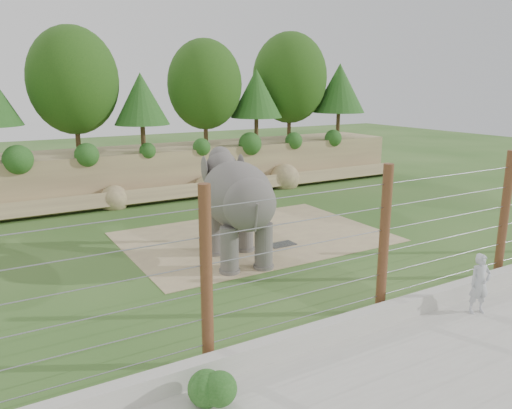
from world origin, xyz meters
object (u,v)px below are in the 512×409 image
stone_ball (241,241)px  zookeeper (480,284)px  elephant (237,210)px  barrier_fence (384,241)px

stone_ball → zookeeper: 8.25m
elephant → barrier_fence: 5.58m
elephant → stone_ball: elephant is taller
elephant → zookeeper: size_ratio=2.74×
stone_ball → barrier_fence: barrier_fence is taller
barrier_fence → elephant: bearing=104.2°
elephant → stone_ball: 1.90m
stone_ball → barrier_fence: 6.65m
barrier_fence → zookeeper: bearing=-30.3°
elephant → barrier_fence: size_ratio=0.22×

